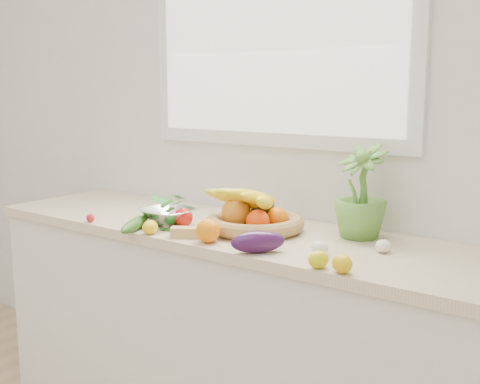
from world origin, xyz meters
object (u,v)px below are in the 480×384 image
Objects in this scene: apple at (183,217)px; potted_herb at (361,191)px; eggplant at (258,242)px; colander_with_spinach at (168,211)px; cucumber at (135,224)px; fruit_basket at (254,217)px.

potted_herb reaches higher than apple.
apple is 0.48m from eggplant.
colander_with_spinach is at bearing -172.74° from apple.
colander_with_spinach is at bearing -158.94° from potted_herb.
cucumber is 0.87m from potted_herb.
eggplant is at bearing -51.68° from fruit_basket.
eggplant is 0.86× the size of colander_with_spinach.
eggplant is 0.54m from colander_with_spinach.
colander_with_spinach reaches higher than eggplant.
apple is 0.08m from colander_with_spinach.
colander_with_spinach is (-0.71, -0.27, -0.12)m from potted_herb.
fruit_basket is (-0.19, 0.24, 0.02)m from eggplant.
cucumber is at bearing -144.65° from fruit_basket.
colander_with_spinach is at bearing -160.17° from fruit_basket.
potted_herb is at bearing 22.53° from apple.
eggplant is at bearing 2.21° from cucumber.
potted_herb is (0.18, 0.40, 0.14)m from eggplant.
colander_with_spinach is (0.04, 0.15, 0.03)m from cucumber.
fruit_basket reaches higher than apple.
potted_herb is 0.77m from colander_with_spinach.
fruit_basket is at bearing 128.32° from eggplant.
cucumber is 0.46m from fruit_basket.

